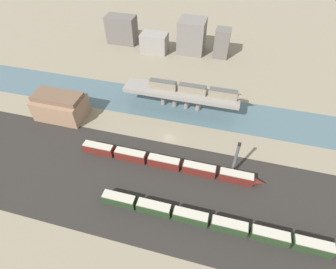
% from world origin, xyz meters
% --- Properties ---
extents(ground_plane, '(400.00, 400.00, 0.00)m').
position_xyz_m(ground_plane, '(0.00, 0.00, 0.00)').
color(ground_plane, gray).
extents(railbed_yard, '(280.00, 42.00, 0.01)m').
position_xyz_m(railbed_yard, '(0.00, -24.00, 0.00)').
color(railbed_yard, '#282623').
rests_on(railbed_yard, ground).
extents(river_water, '(320.00, 21.65, 0.01)m').
position_xyz_m(river_water, '(0.00, 20.87, 0.00)').
color(river_water, '#47606B').
rests_on(river_water, ground).
extents(bridge, '(51.40, 9.35, 8.66)m').
position_xyz_m(bridge, '(0.00, 20.87, 7.20)').
color(bridge, gray).
rests_on(bridge, ground).
extents(train_on_bridge, '(42.65, 2.87, 4.00)m').
position_xyz_m(train_on_bridge, '(6.26, 20.87, 10.61)').
color(train_on_bridge, gray).
rests_on(train_on_bridge, bridge).
extents(train_yard_near, '(73.09, 3.17, 3.95)m').
position_xyz_m(train_yard_near, '(22.55, -32.82, 1.94)').
color(train_yard_near, '#23381E').
rests_on(train_yard_near, ground).
extents(train_yard_mid, '(67.46, 3.14, 4.19)m').
position_xyz_m(train_yard_mid, '(3.27, -14.41, 2.06)').
color(train_yard_mid, '#5B1E19').
rests_on(train_yard_mid, ground).
extents(warehouse_building, '(20.80, 13.30, 11.20)m').
position_xyz_m(warehouse_building, '(-48.90, 1.77, 5.32)').
color(warehouse_building, '#937056').
rests_on(warehouse_building, ground).
extents(signal_tower, '(1.02, 1.02, 15.95)m').
position_xyz_m(signal_tower, '(26.14, -11.63, 7.79)').
color(signal_tower, '#4C4C51').
rests_on(signal_tower, ground).
extents(city_block_far_left, '(17.76, 9.92, 16.27)m').
position_xyz_m(city_block_far_left, '(-50.02, 75.81, 8.13)').
color(city_block_far_left, '#605B56').
rests_on(city_block_far_left, ground).
extents(city_block_left, '(15.38, 9.84, 10.89)m').
position_xyz_m(city_block_left, '(-27.06, 69.17, 5.45)').
color(city_block_left, gray).
rests_on(city_block_left, ground).
extents(city_block_center, '(15.10, 14.03, 18.84)m').
position_xyz_m(city_block_center, '(-5.83, 75.03, 9.42)').
color(city_block_center, slate).
rests_on(city_block_center, ground).
extents(city_block_right, '(8.26, 8.54, 16.05)m').
position_xyz_m(city_block_right, '(12.05, 73.32, 8.02)').
color(city_block_right, '#605B56').
rests_on(city_block_right, ground).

